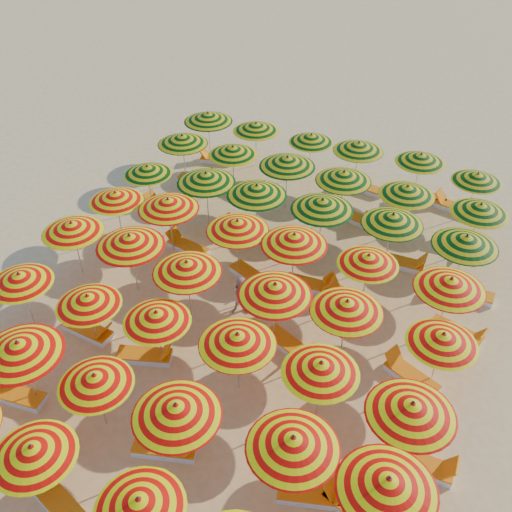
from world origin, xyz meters
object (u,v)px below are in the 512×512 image
object	(u,v)px
umbrella_29	(451,284)
umbrella_13	(88,300)
umbrella_26	(237,225)
umbrella_34	(393,219)
lounger_10	(289,345)
umbrella_24	(116,197)
lounger_1	(61,506)
lounger_12	(187,247)
umbrella_2	(32,451)
lounger_18	(241,233)
umbrella_12	(20,278)
lounger_20	(467,293)
umbrella_46	(421,158)
umbrella_44	(311,138)
umbrella_30	(147,170)
lounger_3	(15,395)
umbrella_32	(257,190)
umbrella_36	(182,139)
umbrella_3	(139,503)
umbrella_9	(176,410)
lounger_16	(457,333)
lounger_24	(386,226)
lounger_8	(146,356)
umbrella_27	(294,239)
lounger_9	(422,465)
lounger_23	(353,217)
lounger_27	(364,188)
umbrella_22	(347,306)
lounger_14	(310,285)
lounger_22	(222,185)
lounger_5	(314,494)
umbrella_23	(443,339)
umbrella_47	(477,178)
umbrella_20	(187,267)
lounger_6	(355,509)
lounger_21	(197,180)
umbrella_37	(233,151)
umbrella_18	(72,227)
lounger_13	(251,275)
umbrella_35	(466,241)
umbrella_14	(157,317)
umbrella_31	(206,178)
umbrella_41	(480,208)
lounger_15	(345,296)
lounger_28	(425,198)
umbrella_10	(293,442)
lounger_29	(454,207)
umbrella_11	(388,484)
umbrella_25	(168,204)
umbrella_43	(256,127)
beachgoer_b	(242,296)
umbrella_16	(321,367)
lounger_4	(167,448)
lounger_26	(217,159)
umbrella_42	(208,117)
lounger_19	(402,263)
lounger_17	(162,208)
umbrella_40	(407,191)

from	to	relation	value
umbrella_29	umbrella_13	bearing A→B (deg)	-152.77
umbrella_26	umbrella_34	bearing A→B (deg)	28.78
lounger_10	umbrella_24	bearing A→B (deg)	-175.77
lounger_1	lounger_12	size ratio (longest dim) A/B	1.01
umbrella_2	lounger_18	distance (m)	12.10
umbrella_12	lounger_20	xyz separation A→B (m)	(13.00, 7.38, -1.75)
umbrella_24	umbrella_46	bearing A→B (deg)	38.22
umbrella_44	umbrella_30	bearing A→B (deg)	-133.17
umbrella_24	lounger_3	xyz separation A→B (m)	(1.83, -7.92, -1.78)
umbrella_32	umbrella_36	size ratio (longest dim) A/B	1.17
umbrella_3	lounger_18	xyz separation A→B (m)	(-3.41, 12.00, -1.74)
umbrella_9	umbrella_34	world-z (taller)	umbrella_9
lounger_16	lounger_24	size ratio (longest dim) A/B	1.00
lounger_8	umbrella_36	bearing A→B (deg)	94.57
umbrella_27	lounger_9	distance (m)	8.02
lounger_23	lounger_24	distance (m)	1.42
umbrella_46	lounger_27	world-z (taller)	umbrella_46
umbrella_9	umbrella_22	world-z (taller)	umbrella_9
lounger_14	lounger_22	world-z (taller)	same
umbrella_24	lounger_5	distance (m)	13.05
umbrella_23	umbrella_47	size ratio (longest dim) A/B	0.89
lounger_16	umbrella_20	bearing A→B (deg)	-145.91
lounger_6	lounger_21	world-z (taller)	same
umbrella_37	lounger_20	size ratio (longest dim) A/B	1.30
umbrella_29	umbrella_18	bearing A→B (deg)	-169.39
umbrella_26	lounger_3	bearing A→B (deg)	-112.86
umbrella_18	lounger_13	world-z (taller)	umbrella_18
lounger_8	lounger_1	bearing A→B (deg)	-99.79
lounger_10	umbrella_35	bearing A→B (deg)	72.99
umbrella_14	umbrella_31	bearing A→B (deg)	107.45
umbrella_41	lounger_15	xyz separation A→B (m)	(-3.53, -4.65, -1.84)
lounger_28	umbrella_10	bearing A→B (deg)	72.99
umbrella_24	lounger_29	bearing A→B (deg)	32.90
umbrella_24	umbrella_30	size ratio (longest dim) A/B	1.05
umbrella_11	umbrella_25	world-z (taller)	umbrella_25
umbrella_22	umbrella_43	bearing A→B (deg)	126.99
lounger_21	beachgoer_b	xyz separation A→B (m)	(5.62, -6.88, 0.60)
umbrella_10	lounger_14	xyz separation A→B (m)	(-2.25, 7.52, -1.95)
umbrella_16	lounger_4	size ratio (longest dim) A/B	1.52
umbrella_27	lounger_26	bearing A→B (deg)	133.40
umbrella_20	lounger_12	size ratio (longest dim) A/B	1.32
umbrella_2	umbrella_34	xyz separation A→B (m)	(5.27, 12.53, 0.19)
umbrella_42	lounger_19	bearing A→B (deg)	-23.02
umbrella_27	umbrella_30	size ratio (longest dim) A/B	1.15
umbrella_22	lounger_17	xyz separation A→B (m)	(-9.48, 4.61, -1.91)
umbrella_41	umbrella_40	bearing A→B (deg)	178.30
lounger_20	beachgoer_b	size ratio (longest dim) A/B	1.17
umbrella_47	lounger_20	bearing A→B (deg)	-81.83
umbrella_14	umbrella_42	xyz separation A→B (m)	(-4.90, 12.25, 0.26)
umbrella_16	umbrella_24	distance (m)	11.05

